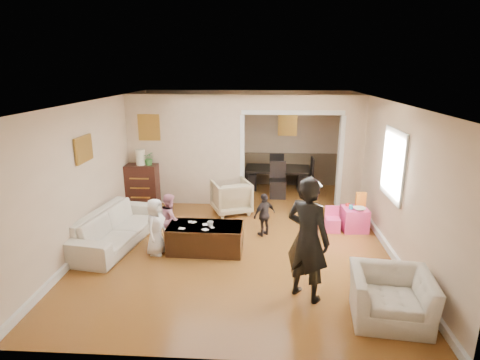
# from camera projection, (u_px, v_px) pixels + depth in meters

# --- Properties ---
(floor) EXTENTS (7.00, 7.00, 0.00)m
(floor) POSITION_uv_depth(u_px,v_px,m) (239.00, 233.00, 7.75)
(floor) COLOR #986127
(floor) RESTS_ON ground
(partition_left) EXTENTS (2.75, 0.18, 2.60)m
(partition_left) POSITION_uv_depth(u_px,v_px,m) (186.00, 150.00, 9.19)
(partition_left) COLOR beige
(partition_left) RESTS_ON ground
(partition_right) EXTENTS (0.55, 0.18, 2.60)m
(partition_right) POSITION_uv_depth(u_px,v_px,m) (351.00, 152.00, 8.98)
(partition_right) COLOR beige
(partition_right) RESTS_ON ground
(partition_header) EXTENTS (2.22, 0.18, 0.35)m
(partition_header) POSITION_uv_depth(u_px,v_px,m) (293.00, 103.00, 8.74)
(partition_header) COLOR beige
(partition_header) RESTS_ON partition_right
(window_pane) EXTENTS (0.03, 0.95, 1.10)m
(window_pane) POSITION_uv_depth(u_px,v_px,m) (394.00, 165.00, 6.78)
(window_pane) COLOR white
(window_pane) RESTS_ON ground
(framed_art_partition) EXTENTS (0.45, 0.03, 0.55)m
(framed_art_partition) POSITION_uv_depth(u_px,v_px,m) (149.00, 127.00, 8.99)
(framed_art_partition) COLOR brown
(framed_art_partition) RESTS_ON partition_left
(framed_art_sofa_wall) EXTENTS (0.03, 0.55, 0.40)m
(framed_art_sofa_wall) POSITION_uv_depth(u_px,v_px,m) (84.00, 149.00, 6.83)
(framed_art_sofa_wall) COLOR brown
(framed_art_alcove) EXTENTS (0.45, 0.03, 0.55)m
(framed_art_alcove) POSITION_uv_depth(u_px,v_px,m) (288.00, 125.00, 10.52)
(framed_art_alcove) COLOR brown
(sofa) EXTENTS (1.19, 2.30, 0.64)m
(sofa) POSITION_uv_depth(u_px,v_px,m) (116.00, 227.00, 7.23)
(sofa) COLOR white
(sofa) RESTS_ON ground
(armchair_back) EXTENTS (1.04, 1.05, 0.74)m
(armchair_back) POSITION_uv_depth(u_px,v_px,m) (231.00, 197.00, 8.79)
(armchair_back) COLOR #C5B388
(armchair_back) RESTS_ON ground
(armchair_front) EXTENTS (1.09, 0.98, 0.65)m
(armchair_front) POSITION_uv_depth(u_px,v_px,m) (390.00, 297.00, 5.03)
(armchair_front) COLOR white
(armchair_front) RESTS_ON ground
(dresser) EXTENTS (0.73, 0.41, 1.01)m
(dresser) POSITION_uv_depth(u_px,v_px,m) (143.00, 185.00, 9.18)
(dresser) COLOR #33130F
(dresser) RESTS_ON ground
(table_lamp) EXTENTS (0.22, 0.22, 0.36)m
(table_lamp) POSITION_uv_depth(u_px,v_px,m) (141.00, 157.00, 8.99)
(table_lamp) COLOR beige
(table_lamp) RESTS_ON dresser
(potted_plant) EXTENTS (0.29, 0.25, 0.32)m
(potted_plant) POSITION_uv_depth(u_px,v_px,m) (149.00, 158.00, 8.98)
(potted_plant) COLOR #3C7D37
(potted_plant) RESTS_ON dresser
(coffee_table) EXTENTS (1.33, 0.70, 0.49)m
(coffee_table) POSITION_uv_depth(u_px,v_px,m) (206.00, 238.00, 6.95)
(coffee_table) COLOR #331D10
(coffee_table) RESTS_ON ground
(coffee_cup) EXTENTS (0.11, 0.11, 0.10)m
(coffee_cup) POSITION_uv_depth(u_px,v_px,m) (210.00, 224.00, 6.81)
(coffee_cup) COLOR silver
(coffee_cup) RESTS_ON coffee_table
(play_table) EXTENTS (0.52, 0.52, 0.47)m
(play_table) POSITION_uv_depth(u_px,v_px,m) (354.00, 219.00, 7.86)
(play_table) COLOR #E93D89
(play_table) RESTS_ON ground
(cereal_box) EXTENTS (0.20, 0.08, 0.30)m
(cereal_box) POSITION_uv_depth(u_px,v_px,m) (361.00, 200.00, 7.84)
(cereal_box) COLOR yellow
(cereal_box) RESTS_ON play_table
(cyan_cup) EXTENTS (0.08, 0.08, 0.08)m
(cyan_cup) POSITION_uv_depth(u_px,v_px,m) (351.00, 207.00, 7.74)
(cyan_cup) COLOR #29B5D0
(cyan_cup) RESTS_ON play_table
(toy_block) EXTENTS (0.10, 0.09, 0.05)m
(toy_block) POSITION_uv_depth(u_px,v_px,m) (348.00, 205.00, 7.91)
(toy_block) COLOR red
(toy_block) RESTS_ON play_table
(play_bowl) EXTENTS (0.25, 0.25, 0.06)m
(play_bowl) POSITION_uv_depth(u_px,v_px,m) (359.00, 209.00, 7.67)
(play_bowl) COLOR silver
(play_bowl) RESTS_ON play_table
(dining_table) EXTENTS (1.77, 1.07, 0.60)m
(dining_table) POSITION_uv_depth(u_px,v_px,m) (277.00, 179.00, 10.45)
(dining_table) COLOR black
(dining_table) RESTS_ON ground
(adult_person) EXTENTS (0.78, 0.74, 1.80)m
(adult_person) POSITION_uv_depth(u_px,v_px,m) (308.00, 239.00, 5.36)
(adult_person) COLOR black
(adult_person) RESTS_ON ground
(child_kneel_a) EXTENTS (0.42, 0.55, 1.02)m
(child_kneel_a) POSITION_uv_depth(u_px,v_px,m) (156.00, 227.00, 6.78)
(child_kneel_a) COLOR white
(child_kneel_a) RESTS_ON ground
(child_kneel_b) EXTENTS (0.49, 0.56, 0.96)m
(child_kneel_b) POSITION_uv_depth(u_px,v_px,m) (170.00, 219.00, 7.21)
(child_kneel_b) COLOR pink
(child_kneel_b) RESTS_ON ground
(child_toddler) EXTENTS (0.53, 0.48, 0.86)m
(child_toddler) POSITION_uv_depth(u_px,v_px,m) (264.00, 215.00, 7.56)
(child_toddler) COLOR black
(child_toddler) RESTS_ON ground
(craft_papers) EXTENTS (0.62, 0.45, 0.00)m
(craft_papers) POSITION_uv_depth(u_px,v_px,m) (198.00, 226.00, 6.85)
(craft_papers) COLOR white
(craft_papers) RESTS_ON coffee_table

